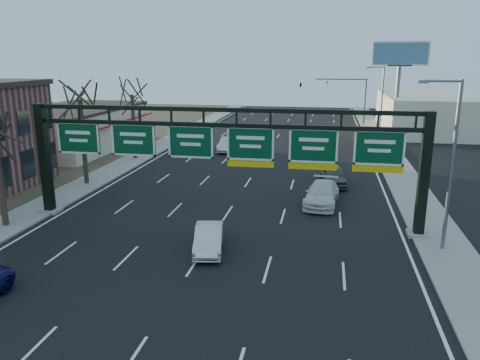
# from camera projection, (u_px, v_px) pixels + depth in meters

# --- Properties ---
(ground) EXTENTS (160.00, 160.00, 0.00)m
(ground) POSITION_uv_depth(u_px,v_px,m) (183.00, 281.00, 21.58)
(ground) COLOR black
(ground) RESTS_ON ground
(sidewalk_left) EXTENTS (3.00, 120.00, 0.12)m
(sidewalk_left) POSITION_uv_depth(u_px,v_px,m) (114.00, 170.00, 42.84)
(sidewalk_left) COLOR gray
(sidewalk_left) RESTS_ON ground
(sidewalk_right) EXTENTS (3.00, 120.00, 0.12)m
(sidewalk_right) POSITION_uv_depth(u_px,v_px,m) (406.00, 183.00, 38.32)
(sidewalk_right) COLOR gray
(sidewalk_right) RESTS_ON ground
(lane_markings) EXTENTS (21.60, 120.00, 0.01)m
(lane_markings) POSITION_uv_depth(u_px,v_px,m) (252.00, 176.00, 40.60)
(lane_markings) COLOR white
(lane_markings) RESTS_ON ground
(sign_gantry) EXTENTS (24.60, 1.20, 7.20)m
(sign_gantry) POSITION_uv_depth(u_px,v_px,m) (223.00, 150.00, 27.98)
(sign_gantry) COLOR black
(sign_gantry) RESTS_ON ground
(cream_strip) EXTENTS (10.90, 18.40, 4.70)m
(cream_strip) POSITION_uv_depth(u_px,v_px,m) (75.00, 128.00, 52.35)
(cream_strip) COLOR beige
(cream_strip) RESTS_ON ground
(building_right_distant) EXTENTS (12.00, 20.00, 5.00)m
(building_right_distant) POSITION_uv_depth(u_px,v_px,m) (428.00, 113.00, 64.96)
(building_right_distant) COLOR beige
(building_right_distant) RESTS_ON ground
(tree_mid) EXTENTS (3.60, 3.60, 9.24)m
(tree_mid) POSITION_uv_depth(u_px,v_px,m) (79.00, 86.00, 36.11)
(tree_mid) COLOR #32291C
(tree_mid) RESTS_ON sidewalk_left
(tree_far) EXTENTS (3.60, 3.60, 8.86)m
(tree_far) POSITION_uv_depth(u_px,v_px,m) (131.00, 84.00, 45.71)
(tree_far) COLOR #32291C
(tree_far) RESTS_ON sidewalk_left
(streetlight_near) EXTENTS (2.15, 0.22, 9.00)m
(streetlight_near) POSITION_uv_depth(u_px,v_px,m) (450.00, 158.00, 23.79)
(streetlight_near) COLOR slate
(streetlight_near) RESTS_ON sidewalk_right
(streetlight_far) EXTENTS (2.15, 0.22, 9.00)m
(streetlight_far) POSITION_uv_depth(u_px,v_px,m) (381.00, 100.00, 56.12)
(streetlight_far) COLOR slate
(streetlight_far) RESTS_ON sidewalk_right
(billboard_right) EXTENTS (7.00, 0.50, 12.00)m
(billboard_right) POSITION_uv_depth(u_px,v_px,m) (400.00, 65.00, 59.40)
(billboard_right) COLOR slate
(billboard_right) RESTS_ON ground
(traffic_signal_mast) EXTENTS (10.16, 0.54, 7.00)m
(traffic_signal_mast) POSITION_uv_depth(u_px,v_px,m) (325.00, 88.00, 71.48)
(traffic_signal_mast) COLOR black
(traffic_signal_mast) RESTS_ON ground
(car_silver_sedan) EXTENTS (2.17, 4.30, 1.35)m
(car_silver_sedan) POSITION_uv_depth(u_px,v_px,m) (209.00, 238.00, 24.90)
(car_silver_sedan) COLOR silver
(car_silver_sedan) RESTS_ON ground
(car_white_wagon) EXTENTS (2.63, 5.46, 1.53)m
(car_white_wagon) POSITION_uv_depth(u_px,v_px,m) (322.00, 194.00, 32.72)
(car_white_wagon) COLOR silver
(car_white_wagon) RESTS_ON ground
(car_grey_far) EXTENTS (2.37, 4.75, 1.56)m
(car_grey_far) POSITION_uv_depth(u_px,v_px,m) (333.00, 175.00, 37.77)
(car_grey_far) COLOR #46494B
(car_grey_far) RESTS_ON ground
(car_silver_distant) EXTENTS (1.71, 4.59, 1.50)m
(car_silver_distant) POSITION_uv_depth(u_px,v_px,m) (228.00, 145.00, 51.28)
(car_silver_distant) COLOR silver
(car_silver_distant) RESTS_ON ground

